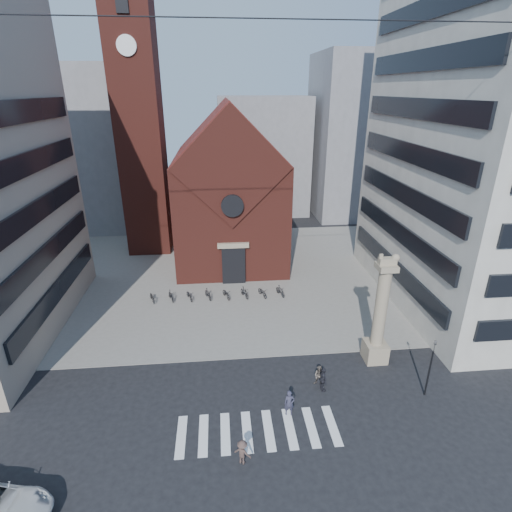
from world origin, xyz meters
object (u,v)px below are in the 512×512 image
at_px(lion_column, 379,320).
at_px(pedestrian_1, 319,376).
at_px(pedestrian_0, 289,403).
at_px(pedestrian_2, 323,380).
at_px(traffic_light, 430,367).
at_px(scooter_0, 152,297).

distance_m(lion_column, pedestrian_1, 6.05).
xyz_separation_m(pedestrian_0, pedestrian_2, (2.62, 1.91, 0.03)).
relative_size(traffic_light, pedestrian_2, 2.37).
bearing_deg(traffic_light, pedestrian_2, 171.02).
height_order(pedestrian_2, scooter_0, pedestrian_2).
bearing_deg(lion_column, pedestrian_2, -148.31).
bearing_deg(lion_column, pedestrian_1, -153.58).
bearing_deg(scooter_0, pedestrian_2, -66.52).
height_order(pedestrian_0, pedestrian_1, pedestrian_0).
xyz_separation_m(pedestrian_1, pedestrian_2, (0.11, -0.52, 0.12)).
bearing_deg(traffic_light, scooter_0, 143.76).
bearing_deg(scooter_0, lion_column, -51.42).
xyz_separation_m(lion_column, scooter_0, (-18.01, 10.66, -2.95)).
relative_size(lion_column, traffic_light, 2.02).
height_order(traffic_light, scooter_0, traffic_light).
xyz_separation_m(traffic_light, scooter_0, (-20.00, 14.66, -1.79)).
height_order(lion_column, scooter_0, lion_column).
distance_m(traffic_light, pedestrian_0, 9.51).
xyz_separation_m(lion_column, pedestrian_0, (-7.37, -4.85, -2.58)).
distance_m(lion_column, pedestrian_0, 9.19).
bearing_deg(pedestrian_0, pedestrian_1, 47.02).
xyz_separation_m(traffic_light, pedestrian_1, (-6.85, 1.59, -1.50)).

